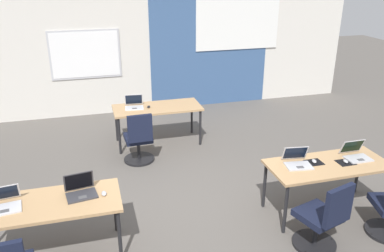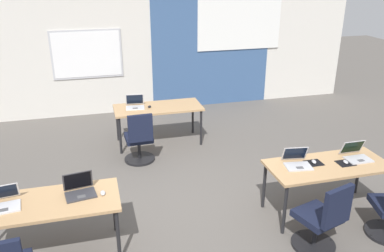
% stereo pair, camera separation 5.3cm
% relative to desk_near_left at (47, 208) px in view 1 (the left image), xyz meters
% --- Properties ---
extents(ground_plane, '(24.00, 24.00, 0.00)m').
position_rel_desk_near_left_xyz_m(ground_plane, '(1.75, 0.60, -0.66)').
color(ground_plane, '#56514C').
extents(back_wall_assembly, '(10.00, 0.27, 2.80)m').
position_rel_desk_near_left_xyz_m(back_wall_assembly, '(1.79, 4.80, 0.75)').
color(back_wall_assembly, silver).
rests_on(back_wall_assembly, ground).
extents(desk_near_left, '(1.60, 0.70, 0.72)m').
position_rel_desk_near_left_xyz_m(desk_near_left, '(0.00, 0.00, 0.00)').
color(desk_near_left, tan).
rests_on(desk_near_left, ground).
extents(desk_near_right, '(1.60, 0.70, 0.72)m').
position_rel_desk_near_left_xyz_m(desk_near_right, '(3.50, 0.00, 0.00)').
color(desk_near_right, tan).
rests_on(desk_near_right, ground).
extents(desk_far_center, '(1.60, 0.70, 0.72)m').
position_rel_desk_near_left_xyz_m(desk_far_center, '(1.75, 2.80, 0.00)').
color(desk_far_center, tan).
rests_on(desk_far_center, ground).
extents(laptop_far_left, '(0.36, 0.34, 0.23)m').
position_rel_desk_near_left_xyz_m(laptop_far_left, '(1.34, 2.87, 0.11)').
color(laptop_far_left, silver).
rests_on(laptop_far_left, desk_far_center).
extents(mouse_far_left, '(0.09, 0.11, 0.03)m').
position_rel_desk_near_left_xyz_m(mouse_far_left, '(1.59, 2.79, 0.08)').
color(mouse_far_left, black).
rests_on(mouse_far_left, desk_far_center).
extents(chair_far_left, '(0.52, 0.55, 0.92)m').
position_rel_desk_near_left_xyz_m(chair_far_left, '(1.30, 2.09, -0.28)').
color(chair_far_left, black).
rests_on(chair_far_left, ground).
extents(laptop_near_left_end, '(0.37, 0.36, 0.22)m').
position_rel_desk_near_left_xyz_m(laptop_near_left_end, '(-0.42, 0.03, 0.11)').
color(laptop_near_left_end, silver).
rests_on(laptop_near_left_end, desk_near_left).
extents(laptop_near_left_inner, '(0.37, 0.32, 0.24)m').
position_rel_desk_near_left_xyz_m(laptop_near_left_inner, '(0.37, 0.08, 0.11)').
color(laptop_near_left_inner, '#333338').
rests_on(laptop_near_left_inner, desk_near_left).
extents(mouse_near_left_inner, '(0.06, 0.10, 0.03)m').
position_rel_desk_near_left_xyz_m(mouse_near_left_inner, '(0.62, 0.00, 0.08)').
color(mouse_near_left_inner, '#B2B2B7').
rests_on(mouse_near_left_inner, desk_near_left).
extents(laptop_near_right_inner, '(0.37, 0.36, 0.22)m').
position_rel_desk_near_left_xyz_m(laptop_near_right_inner, '(3.09, 0.08, 0.11)').
color(laptop_near_right_inner, '#B7B7BC').
rests_on(laptop_near_right_inner, desk_near_right).
extents(mousepad_near_right_inner, '(0.22, 0.19, 0.00)m').
position_rel_desk_near_left_xyz_m(mousepad_near_right_inner, '(3.33, 0.08, 0.06)').
color(mousepad_near_right_inner, black).
rests_on(mousepad_near_right_inner, desk_near_right).
extents(mouse_near_right_inner, '(0.08, 0.11, 0.03)m').
position_rel_desk_near_left_xyz_m(mouse_near_right_inner, '(3.33, 0.08, 0.08)').
color(mouse_near_right_inner, '#B2B2B7').
rests_on(mouse_near_right_inner, mousepad_near_right_inner).
extents(chair_near_right_inner, '(0.55, 0.60, 0.92)m').
position_rel_desk_near_left_xyz_m(chair_near_right_inner, '(3.03, -0.68, -0.28)').
color(chair_near_right_inner, black).
rests_on(chair_near_right_inner, ground).
extents(laptop_near_right_end, '(0.33, 0.32, 0.22)m').
position_rel_desk_near_left_xyz_m(laptop_near_right_end, '(3.95, 0.06, 0.11)').
color(laptop_near_right_end, '#B7B7BC').
rests_on(laptop_near_right_end, desk_near_right).
extents(mousepad_near_right_end, '(0.22, 0.19, 0.00)m').
position_rel_desk_near_left_xyz_m(mousepad_near_right_end, '(3.73, -0.03, 0.06)').
color(mousepad_near_right_end, black).
rests_on(mousepad_near_right_end, desk_near_right).
extents(mouse_near_right_end, '(0.08, 0.11, 0.03)m').
position_rel_desk_near_left_xyz_m(mouse_near_right_end, '(3.73, -0.03, 0.08)').
color(mouse_near_right_end, '#B2B2B7').
rests_on(mouse_near_right_end, mousepad_near_right_end).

